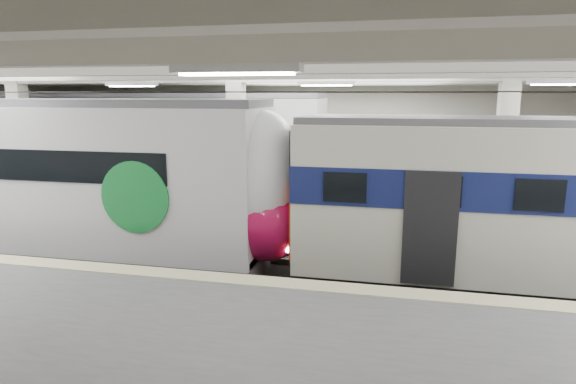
# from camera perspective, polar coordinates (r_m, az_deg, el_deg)

# --- Properties ---
(station_hall) EXTENTS (36.00, 24.00, 5.75)m
(station_hall) POSITION_cam_1_polar(r_m,az_deg,el_deg) (10.22, 1.64, 3.63)
(station_hall) COLOR black
(station_hall) RESTS_ON ground
(modern_emu) EXTENTS (14.05, 2.90, 4.52)m
(modern_emu) POSITION_cam_1_polar(r_m,az_deg,el_deg) (14.54, -22.81, 1.02)
(modern_emu) COLOR silver
(modern_emu) RESTS_ON ground
(older_rer) EXTENTS (12.40, 2.74, 4.14)m
(older_rer) POSITION_cam_1_polar(r_m,az_deg,el_deg) (12.56, 30.04, -1.42)
(older_rer) COLOR beige
(older_rer) RESTS_ON ground
(far_train) EXTENTS (14.83, 3.32, 4.68)m
(far_train) POSITION_cam_1_polar(r_m,az_deg,el_deg) (19.94, -17.53, 4.58)
(far_train) COLOR silver
(far_train) RESTS_ON ground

